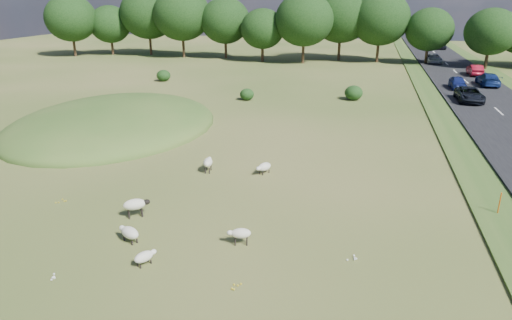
{
  "coord_description": "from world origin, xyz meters",
  "views": [
    {
      "loc": [
        7.94,
        -20.67,
        10.14
      ],
      "look_at": [
        2.0,
        4.0,
        1.0
      ],
      "focal_mm": 32.0,
      "sensor_mm": 36.0,
      "label": 1
    }
  ],
  "objects_px": {
    "sheep_5": "(135,205)",
    "car_3": "(441,46)",
    "car_1": "(470,95)",
    "sheep_2": "(144,257)",
    "car_7": "(458,83)",
    "sheep_1": "(264,167)",
    "car_6": "(488,79)",
    "car_0": "(434,58)",
    "sheep_0": "(129,233)",
    "sheep_3": "(208,162)",
    "car_5": "(475,70)",
    "marker_post": "(499,204)",
    "sheep_4": "(240,233)"
  },
  "relations": [
    {
      "from": "sheep_3",
      "to": "sheep_2",
      "type": "bearing_deg",
      "value": 175.93
    },
    {
      "from": "sheep_1",
      "to": "sheep_4",
      "type": "relative_size",
      "value": 1.11
    },
    {
      "from": "car_0",
      "to": "sheep_0",
      "type": "bearing_deg",
      "value": -107.71
    },
    {
      "from": "sheep_1",
      "to": "car_7",
      "type": "relative_size",
      "value": 0.3
    },
    {
      "from": "car_0",
      "to": "car_1",
      "type": "height_order",
      "value": "car_1"
    },
    {
      "from": "sheep_2",
      "to": "car_0",
      "type": "bearing_deg",
      "value": 14.57
    },
    {
      "from": "sheep_2",
      "to": "car_0",
      "type": "relative_size",
      "value": 0.21
    },
    {
      "from": "sheep_2",
      "to": "car_5",
      "type": "distance_m",
      "value": 56.03
    },
    {
      "from": "sheep_0",
      "to": "car_5",
      "type": "xyz_separation_m",
      "value": [
        23.45,
        50.01,
        0.51
      ]
    },
    {
      "from": "sheep_1",
      "to": "car_7",
      "type": "bearing_deg",
      "value": -177.9
    },
    {
      "from": "car_0",
      "to": "car_5",
      "type": "xyz_separation_m",
      "value": [
        3.8,
        -11.52,
        0.03
      ]
    },
    {
      "from": "car_1",
      "to": "car_6",
      "type": "height_order",
      "value": "car_6"
    },
    {
      "from": "car_1",
      "to": "car_6",
      "type": "relative_size",
      "value": 0.99
    },
    {
      "from": "car_6",
      "to": "car_1",
      "type": "bearing_deg",
      "value": 68.82
    },
    {
      "from": "car_3",
      "to": "car_5",
      "type": "xyz_separation_m",
      "value": [
        0.0,
        -32.86,
        0.05
      ]
    },
    {
      "from": "sheep_2",
      "to": "car_0",
      "type": "xyz_separation_m",
      "value": [
        18.18,
        63.06,
        0.55
      ]
    },
    {
      "from": "sheep_5",
      "to": "car_7",
      "type": "height_order",
      "value": "car_7"
    },
    {
      "from": "sheep_5",
      "to": "sheep_0",
      "type": "bearing_deg",
      "value": -103.57
    },
    {
      "from": "car_1",
      "to": "sheep_5",
      "type": "bearing_deg",
      "value": -124.01
    },
    {
      "from": "car_3",
      "to": "sheep_1",
      "type": "bearing_deg",
      "value": 75.15
    },
    {
      "from": "sheep_0",
      "to": "sheep_2",
      "type": "relative_size",
      "value": 1.21
    },
    {
      "from": "sheep_0",
      "to": "car_0",
      "type": "bearing_deg",
      "value": -81.61
    },
    {
      "from": "car_0",
      "to": "car_5",
      "type": "relative_size",
      "value": 1.13
    },
    {
      "from": "sheep_1",
      "to": "car_1",
      "type": "xyz_separation_m",
      "value": [
        15.71,
        23.35,
        0.51
      ]
    },
    {
      "from": "marker_post",
      "to": "car_6",
      "type": "bearing_deg",
      "value": 78.76
    },
    {
      "from": "car_1",
      "to": "sheep_2",
      "type": "bearing_deg",
      "value": -118.0
    },
    {
      "from": "car_1",
      "to": "car_3",
      "type": "relative_size",
      "value": 1.11
    },
    {
      "from": "sheep_2",
      "to": "car_3",
      "type": "bearing_deg",
      "value": 16.05
    },
    {
      "from": "marker_post",
      "to": "car_5",
      "type": "relative_size",
      "value": 0.28
    },
    {
      "from": "sheep_3",
      "to": "car_5",
      "type": "bearing_deg",
      "value": -38.23
    },
    {
      "from": "sheep_5",
      "to": "car_0",
      "type": "xyz_separation_m",
      "value": [
        20.51,
        59.27,
        0.27
      ]
    },
    {
      "from": "sheep_0",
      "to": "sheep_5",
      "type": "relative_size",
      "value": 0.97
    },
    {
      "from": "sheep_1",
      "to": "car_6",
      "type": "distance_m",
      "value": 38.47
    },
    {
      "from": "marker_post",
      "to": "car_5",
      "type": "bearing_deg",
      "value": 80.67
    },
    {
      "from": "car_3",
      "to": "car_0",
      "type": "bearing_deg",
      "value": 79.9
    },
    {
      "from": "sheep_5",
      "to": "sheep_2",
      "type": "bearing_deg",
      "value": -92.88
    },
    {
      "from": "marker_post",
      "to": "sheep_4",
      "type": "relative_size",
      "value": 1.1
    },
    {
      "from": "sheep_0",
      "to": "car_1",
      "type": "height_order",
      "value": "car_1"
    },
    {
      "from": "car_0",
      "to": "car_3",
      "type": "height_order",
      "value": "car_0"
    },
    {
      "from": "car_1",
      "to": "sheep_4",
      "type": "bearing_deg",
      "value": -115.11
    },
    {
      "from": "marker_post",
      "to": "car_6",
      "type": "xyz_separation_m",
      "value": [
        7.14,
        35.9,
        0.38
      ]
    },
    {
      "from": "sheep_4",
      "to": "sheep_1",
      "type": "bearing_deg",
      "value": -98.66
    },
    {
      "from": "sheep_5",
      "to": "car_0",
      "type": "bearing_deg",
      "value": 36.3
    },
    {
      "from": "sheep_2",
      "to": "car_7",
      "type": "distance_m",
      "value": 44.91
    },
    {
      "from": "sheep_0",
      "to": "sheep_2",
      "type": "bearing_deg",
      "value": 160.0
    },
    {
      "from": "sheep_5",
      "to": "car_0",
      "type": "relative_size",
      "value": 0.27
    },
    {
      "from": "sheep_0",
      "to": "sheep_3",
      "type": "distance_m",
      "value": 8.83
    },
    {
      "from": "marker_post",
      "to": "car_1",
      "type": "bearing_deg",
      "value": 82.71
    },
    {
      "from": "car_1",
      "to": "sheep_1",
      "type": "bearing_deg",
      "value": -123.93
    },
    {
      "from": "sheep_5",
      "to": "car_3",
      "type": "height_order",
      "value": "car_3"
    }
  ]
}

